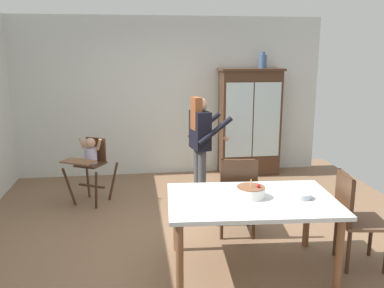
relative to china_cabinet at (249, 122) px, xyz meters
The scene contains 11 objects.
ground_plane 2.89m from the china_cabinet, 120.04° to the right, with size 6.24×6.24×0.00m, color brown.
wall_back 1.46m from the china_cabinet, 169.09° to the left, with size 5.32×0.06×2.70m, color silver.
china_cabinet is the anchor object (origin of this frame).
ceramic_vase 1.05m from the china_cabinet, ahead, with size 0.13×0.13×0.27m.
high_chair_with_toddler 2.84m from the china_cabinet, 157.21° to the right, with size 0.78×0.84×0.95m.
adult_person 1.78m from the china_cabinet, 127.71° to the right, with size 0.58×0.56×1.53m.
dining_table 3.31m from the china_cabinet, 105.33° to the right, with size 1.69×1.15×0.74m.
birthday_cake 3.26m from the china_cabinet, 105.52° to the right, with size 0.28×0.28×0.19m.
serving_bowl 3.27m from the china_cabinet, 96.84° to the right, with size 0.18×0.18×0.06m, color #B2BCC6.
dining_chair_far_side 2.61m from the china_cabinet, 108.62° to the right, with size 0.49×0.49×0.96m.
dining_chair_right_end 3.27m from the china_cabinet, 87.26° to the right, with size 0.50×0.50×0.96m.
Camera 1 is at (-0.60, -4.45, 2.15)m, focal length 38.45 mm.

